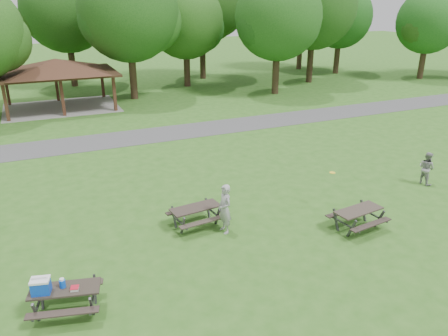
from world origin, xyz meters
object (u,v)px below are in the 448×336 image
(picnic_table_near, at_px, (58,291))
(picnic_table_middle, at_px, (196,212))
(frisbee_thrower, at_px, (225,209))
(frisbee_catcher, at_px, (426,168))

(picnic_table_near, distance_m, picnic_table_middle, 5.95)
(picnic_table_middle, height_order, frisbee_thrower, frisbee_thrower)
(frisbee_thrower, relative_size, frisbee_catcher, 1.21)
(picnic_table_near, distance_m, frisbee_catcher, 16.33)
(picnic_table_middle, xyz_separation_m, frisbee_thrower, (0.82, -0.84, 0.33))
(frisbee_catcher, bearing_deg, picnic_table_middle, 81.87)
(picnic_table_middle, distance_m, frisbee_catcher, 11.06)
(frisbee_catcher, bearing_deg, picnic_table_near, 93.66)
(frisbee_thrower, bearing_deg, frisbee_catcher, 87.02)
(frisbee_catcher, bearing_deg, frisbee_thrower, 86.38)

